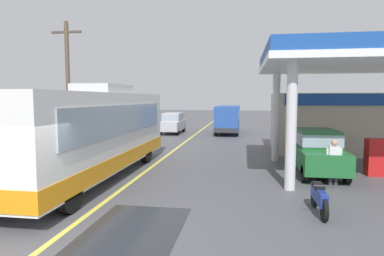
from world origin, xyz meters
name	(u,v)px	position (x,y,z in m)	size (l,w,h in m)	color
ground	(193,136)	(0.00, 20.00, 0.00)	(120.00, 120.00, 0.00)	#4C4C51
lane_divider_stripe	(181,145)	(0.00, 15.00, 0.00)	(0.16, 50.00, 0.01)	#D8CC4C
wet_puddle_patch	(134,229)	(1.57, 0.62, 0.00)	(2.26, 3.36, 0.01)	#26282D
coach_bus_main	(94,134)	(-1.65, 5.35, 1.72)	(2.60, 11.04, 3.69)	white
gas_station_roadside	(346,108)	(9.41, 11.68, 2.63)	(9.10, 11.95, 5.10)	#194799
car_at_pump	(317,149)	(7.15, 7.52, 1.01)	(1.70, 4.20, 1.82)	#1E602D
minibus_opposing_lane	(228,117)	(2.72, 22.85, 1.47)	(2.04, 6.13, 2.44)	#264C9E
motorcycle_parked_forecourt	(319,197)	(6.17, 2.49, 0.44)	(0.55, 1.80, 0.92)	black
pedestrian_near_pump	(323,140)	(8.27, 11.40, 0.93)	(0.55, 0.22, 1.66)	#33333F
pedestrian_by_shop	(334,160)	(7.33, 5.59, 0.93)	(0.55, 0.22, 1.66)	#33333F
car_trailing_behind_bus	(173,122)	(-2.16, 22.16, 1.01)	(1.70, 4.20, 1.82)	#B2B2B7
utility_pole_roadside	(68,84)	(-6.00, 11.30, 3.93)	(1.80, 0.24, 7.51)	brown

